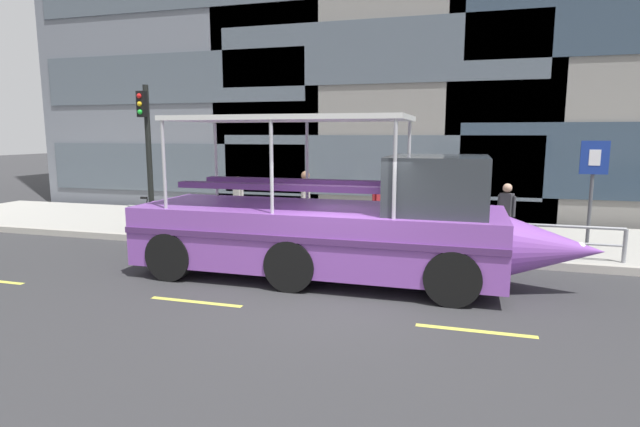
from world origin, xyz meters
name	(u,v)px	position (x,y,z in m)	size (l,w,h in m)	color
ground_plane	(340,296)	(0.00, 0.00, 0.00)	(120.00, 120.00, 0.00)	#333335
sidewalk	(386,234)	(0.00, 5.60, 0.09)	(32.00, 4.80, 0.18)	#A8A59E
curb_edge	(371,253)	(0.00, 3.11, 0.09)	(32.00, 0.18, 0.18)	#B2ADA3
lane_centreline	(324,315)	(0.00, -1.06, 0.00)	(25.80, 0.12, 0.01)	#DBD64C
curb_guardrail	(343,225)	(-0.77, 3.45, 0.71)	(12.77, 0.09, 0.78)	gray
traffic_light_pole	(147,143)	(-6.69, 3.86, 2.71)	(0.24, 0.46, 4.18)	black
parking_sign	(593,178)	(4.95, 4.05, 1.98)	(0.60, 0.12, 2.65)	#4C4F54
leaned_bicycle	(151,217)	(-6.76, 3.96, 0.56)	(1.74, 0.46, 0.96)	black
duck_tour_boat	(342,226)	(-0.25, 1.17, 1.10)	(9.35, 2.57, 3.34)	purple
pedestrian_near_bow	(506,209)	(3.14, 4.28, 1.15)	(0.41, 0.30, 1.61)	black
pedestrian_mid_left	(379,204)	(-0.08, 4.64, 1.09)	(0.32, 0.34, 1.51)	#47423D
pedestrian_mid_right	(306,196)	(-2.18, 4.69, 1.25)	(0.24, 0.51, 1.77)	#47423D
pedestrian_near_stern	(238,198)	(-4.26, 4.70, 1.12)	(0.41, 0.29, 1.56)	#1E2338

